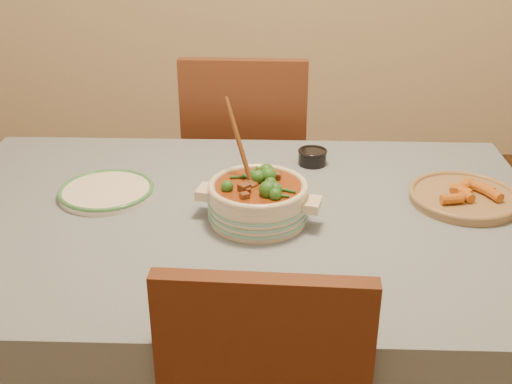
# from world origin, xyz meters

# --- Properties ---
(dining_table) EXTENTS (1.68, 1.08, 0.76)m
(dining_table) POSITION_xyz_m (0.00, 0.00, 0.66)
(dining_table) COLOR brown
(dining_table) RESTS_ON floor
(stew_casserole) EXTENTS (0.33, 0.31, 0.31)m
(stew_casserole) POSITION_xyz_m (0.06, -0.03, 0.82)
(stew_casserole) COLOR beige
(stew_casserole) RESTS_ON dining_table
(white_plate) EXTENTS (0.33, 0.33, 0.02)m
(white_plate) POSITION_xyz_m (-0.38, 0.10, 0.77)
(white_plate) COLOR white
(white_plate) RESTS_ON dining_table
(condiment_bowl) EXTENTS (0.09, 0.09, 0.05)m
(condiment_bowl) POSITION_xyz_m (0.22, 0.34, 0.78)
(condiment_bowl) COLOR black
(condiment_bowl) RESTS_ON dining_table
(fried_plate) EXTENTS (0.35, 0.35, 0.05)m
(fried_plate) POSITION_xyz_m (0.63, 0.09, 0.78)
(fried_plate) COLOR #977954
(fried_plate) RESTS_ON dining_table
(chair_far) EXTENTS (0.47, 0.47, 0.99)m
(chair_far) POSITION_xyz_m (-0.02, 0.83, 0.56)
(chair_far) COLOR #5E2F1C
(chair_far) RESTS_ON floor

